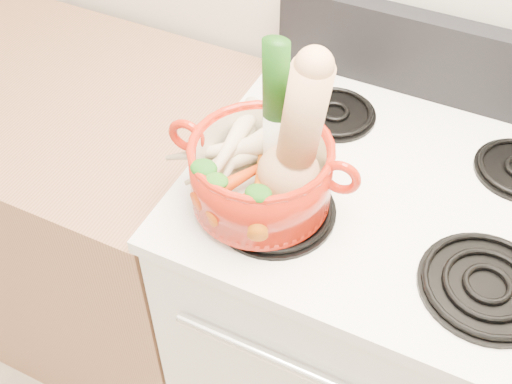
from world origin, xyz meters
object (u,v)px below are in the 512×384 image
at_px(squash, 291,133).
at_px(leek, 276,110).
at_px(stove_body, 369,327).
at_px(dutch_oven, 261,173).

relative_size(squash, leek, 0.96).
bearing_deg(stove_body, leek, -153.19).
distance_m(squash, leek, 0.06).
bearing_deg(dutch_oven, stove_body, 30.46).
relative_size(dutch_oven, squash, 0.88).
distance_m(dutch_oven, squash, 0.12).
xyz_separation_m(stove_body, dutch_oven, (-0.22, -0.15, 0.57)).
height_order(stove_body, dutch_oven, dutch_oven).
bearing_deg(dutch_oven, leek, 78.53).
bearing_deg(dutch_oven, squash, 6.38).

